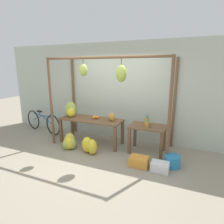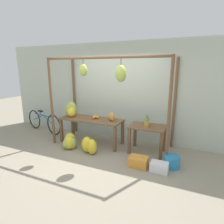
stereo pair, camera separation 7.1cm
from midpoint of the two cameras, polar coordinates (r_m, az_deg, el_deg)
ground_plane at (r=4.59m, az=-4.33°, el=-13.82°), size 20.00×20.00×0.00m
shop_wall_back at (r=5.48m, az=2.79°, el=6.09°), size 8.00×0.08×2.80m
stall_awning at (r=4.65m, az=-0.57°, el=7.39°), size 3.17×1.20×2.35m
display_table_main at (r=5.25m, az=-5.96°, el=-3.06°), size 1.77×0.65×0.71m
display_table_side at (r=4.75m, az=11.15°, el=-5.95°), size 0.88×0.60×0.70m
banana_pile_on_table at (r=5.52m, az=-11.97°, el=0.58°), size 0.41×0.44×0.44m
orange_pile at (r=5.20m, az=-4.70°, el=-1.57°), size 0.18×0.15×0.09m
pineapple_cluster at (r=4.66m, az=10.98°, el=-2.93°), size 0.16×0.27×0.29m
banana_pile_ground_left at (r=5.14m, az=-12.35°, el=-8.93°), size 0.48×0.51×0.40m
banana_pile_ground_right at (r=4.79m, az=-6.54°, el=-10.09°), size 0.55×0.42×0.40m
fruit_crate_white at (r=4.25m, az=8.54°, el=-14.72°), size 0.40×0.28×0.21m
blue_bucket at (r=4.37m, az=18.19°, el=-14.16°), size 0.34×0.34×0.26m
parked_bicycle at (r=6.63m, az=-19.84°, el=-2.72°), size 1.70×0.42×0.70m
papaya_pile at (r=4.96m, az=0.27°, el=-1.48°), size 0.23×0.25×0.24m
fruit_crate_purple at (r=4.15m, az=14.69°, el=-15.91°), size 0.36×0.25×0.19m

